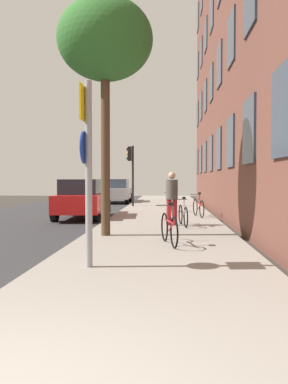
{
  "coord_description": "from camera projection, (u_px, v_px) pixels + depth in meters",
  "views": [
    {
      "loc": [
        1.34,
        -2.33,
        1.65
      ],
      "look_at": [
        0.57,
        9.97,
        1.24
      ],
      "focal_mm": 37.33,
      "sensor_mm": 36.0,
      "label": 1
    }
  ],
  "objects": [
    {
      "name": "bicycle_3",
      "position": [
        170.0,
        203.0,
        18.62
      ],
      "size": [
        0.42,
        1.77,
        0.98
      ],
      "color": "black",
      "rests_on": "sidewalk"
    },
    {
      "name": "bicycle_1",
      "position": [
        183.0,
        214.0,
        12.95
      ],
      "size": [
        0.42,
        1.65,
        0.95
      ],
      "color": "black",
      "rests_on": "sidewalk"
    },
    {
      "name": "bicycle_2",
      "position": [
        198.0,
        207.0,
        16.1
      ],
      "size": [
        0.47,
        1.77,
        0.99
      ],
      "color": "black",
      "rests_on": "sidewalk"
    },
    {
      "name": "bicycle_0",
      "position": [
        169.0,
        228.0,
        9.26
      ],
      "size": [
        0.52,
        1.72,
        0.99
      ],
      "color": "black",
      "rests_on": "sidewalk"
    },
    {
      "name": "sign_post",
      "position": [
        87.0,
        159.0,
        6.86
      ],
      "size": [
        0.16,
        0.6,
        3.21
      ],
      "color": "gray",
      "rests_on": "sidewalk"
    },
    {
      "name": "pedestrian_0",
      "position": [
        172.0,
        195.0,
        13.1
      ],
      "size": [
        0.53,
        0.53,
        1.76
      ],
      "color": "maroon",
      "rests_on": "sidewalk"
    },
    {
      "name": "car_0",
      "position": [
        83.0,
        198.0,
        16.48
      ],
      "size": [
        1.96,
        4.45,
        1.62
      ],
      "color": "red",
      "rests_on": "road_asphalt"
    },
    {
      "name": "ground_plane",
      "position": [
        84.0,
        216.0,
        17.57
      ],
      "size": [
        41.8,
        41.8,
        0.0
      ],
      "primitive_type": "plane",
      "color": "#332D28"
    },
    {
      "name": "traffic_light",
      "position": [
        131.0,
        165.0,
        22.46
      ],
      "size": [
        0.43,
        0.24,
        3.39
      ],
      "color": "black",
      "rests_on": "sidewalk"
    },
    {
      "name": "tree_near",
      "position": [
        105.0,
        42.0,
        10.63
      ],
      "size": [
        2.56,
        2.56,
        6.33
      ],
      "color": "#4C3823",
      "rests_on": "sidewalk"
    },
    {
      "name": "building_facade",
      "position": [
        226.0,
        39.0,
        16.45
      ],
      "size": [
        0.56,
        27.0,
        14.79
      ],
      "color": "brown",
      "rests_on": "ground"
    },
    {
      "name": "car_1",
      "position": [
        117.0,
        191.0,
        27.07
      ],
      "size": [
        1.83,
        4.12,
        1.62
      ],
      "color": "#B7B7BC",
      "rests_on": "road_asphalt"
    },
    {
      "name": "road_asphalt",
      "position": [
        37.0,
        216.0,
        17.7
      ],
      "size": [
        7.0,
        38.0,
        0.01
      ],
      "primitive_type": "cube",
      "color": "#2D2D30",
      "rests_on": "ground"
    },
    {
      "name": "sidewalk",
      "position": [
        163.0,
        215.0,
        17.35
      ],
      "size": [
        4.2,
        38.0,
        0.12
      ],
      "primitive_type": "cube",
      "color": "gray",
      "rests_on": "ground"
    }
  ]
}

